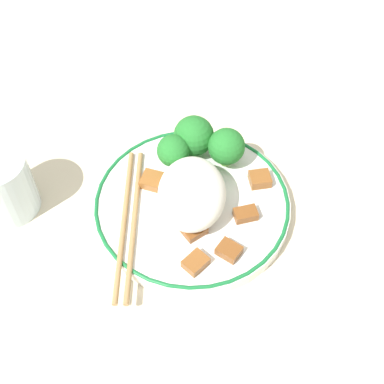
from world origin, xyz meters
TOP-DOWN VIEW (x-y plane):
  - ground_plane at (0.00, 0.00)m, footprint 3.00×3.00m
  - plate at (0.00, 0.00)m, footprint 0.25×0.25m
  - rice_mound at (-0.01, 0.00)m, footprint 0.11×0.08m
  - broccoli_back_left at (0.07, -0.04)m, footprint 0.05×0.05m
  - broccoli_back_center at (0.08, -0.00)m, footprint 0.05×0.05m
  - broccoli_back_right at (0.06, 0.03)m, footprint 0.04×0.04m
  - meat_near_front at (-0.09, -0.01)m, footprint 0.04×0.03m
  - meat_near_left at (-0.04, 0.00)m, footprint 0.04×0.04m
  - meat_near_right at (0.03, 0.05)m, footprint 0.03×0.03m
  - meat_near_back at (0.03, -0.09)m, footprint 0.03×0.03m
  - meat_on_rice_edge at (-0.02, -0.07)m, footprint 0.03×0.03m
  - meat_mid_left at (-0.07, -0.05)m, footprint 0.03×0.03m
  - chopsticks at (-0.04, 0.08)m, footprint 0.22×0.02m
  - drinking_glass at (-0.00, 0.23)m, footprint 0.08×0.08m

SIDE VIEW (x-z plane):
  - ground_plane at x=0.00m, z-range 0.00..0.00m
  - plate at x=0.00m, z-range 0.00..0.02m
  - chopsticks at x=-0.04m, z-range 0.02..0.02m
  - meat_near_left at x=-0.04m, z-range 0.02..0.03m
  - meat_near_front at x=-0.09m, z-range 0.02..0.03m
  - meat_near_right at x=0.03m, z-range 0.02..0.03m
  - meat_mid_left at x=-0.07m, z-range 0.02..0.03m
  - meat_on_rice_edge at x=-0.02m, z-range 0.02..0.03m
  - meat_near_back at x=0.03m, z-range 0.02..0.03m
  - drinking_glass at x=0.00m, z-range 0.00..0.09m
  - rice_mound at x=-0.01m, z-range 0.02..0.07m
  - broccoli_back_right at x=0.06m, z-range 0.02..0.07m
  - broccoli_back_center at x=0.08m, z-range 0.02..0.08m
  - broccoli_back_left at x=0.07m, z-range 0.02..0.08m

